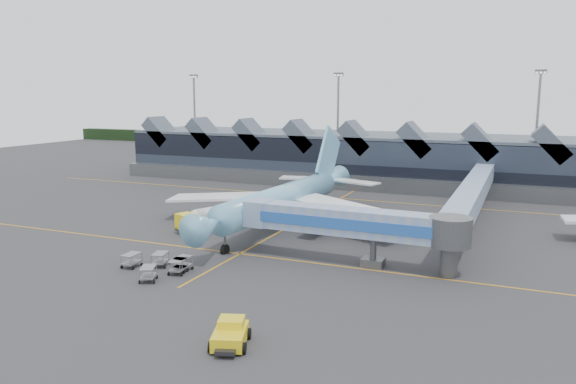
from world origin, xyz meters
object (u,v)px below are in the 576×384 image
at_px(jet_bridge, 365,225).
at_px(pushback_tug, 230,334).
at_px(main_airliner, 285,198).
at_px(fuel_truck, 207,217).

relative_size(jet_bridge, pushback_tug, 5.43).
distance_m(main_airliner, pushback_tug, 36.55).
xyz_separation_m(jet_bridge, fuel_truck, (-22.84, 6.97, -2.61)).
relative_size(jet_bridge, fuel_truck, 2.85).
bearing_deg(fuel_truck, pushback_tug, -32.27).
distance_m(jet_bridge, pushback_tug, 22.35).
bearing_deg(pushback_tug, jet_bridge, 61.75).
distance_m(fuel_truck, pushback_tug, 34.63).
height_order(jet_bridge, pushback_tug, jet_bridge).
bearing_deg(jet_bridge, main_airliner, 139.45).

